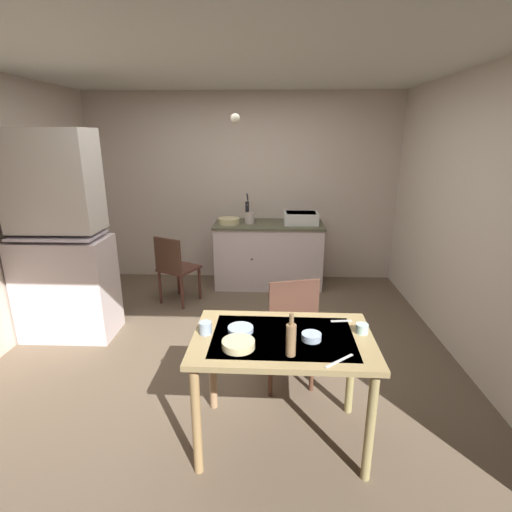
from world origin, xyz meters
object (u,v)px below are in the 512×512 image
object	(u,v)px
hutch_cabinet	(61,245)
mixing_bowl_counter	(229,221)
chair_by_counter	(175,268)
dining_table	(283,352)
hand_pump	(247,210)
chair_far_side	(289,331)
serving_bowl_wide	(241,329)
sink_basin	(301,218)
teacup_cream	(205,328)
glass_bottle	(291,339)

from	to	relation	value
hutch_cabinet	mixing_bowl_counter	bearing A→B (deg)	44.05
chair_by_counter	mixing_bowl_counter	bearing A→B (deg)	46.76
hutch_cabinet	mixing_bowl_counter	size ratio (longest dim) A/B	7.35
mixing_bowl_counter	dining_table	xyz separation A→B (m)	(0.63, -2.82, -0.23)
hand_pump	mixing_bowl_counter	size ratio (longest dim) A/B	1.41
dining_table	chair_far_side	world-z (taller)	chair_far_side
dining_table	hutch_cabinet	bearing A→B (deg)	146.72
mixing_bowl_counter	serving_bowl_wide	xyz separation A→B (m)	(0.36, -2.77, -0.11)
hutch_cabinet	serving_bowl_wide	xyz separation A→B (m)	(1.85, -1.33, -0.17)
sink_basin	chair_by_counter	bearing A→B (deg)	-156.28
hutch_cabinet	chair_far_side	xyz separation A→B (m)	(2.18, -0.80, -0.46)
sink_basin	dining_table	world-z (taller)	sink_basin
hutch_cabinet	chair_by_counter	size ratio (longest dim) A/B	2.41
sink_basin	hand_pump	bearing A→B (deg)	176.36
hand_pump	dining_table	distance (m)	2.97
sink_basin	mixing_bowl_counter	bearing A→B (deg)	-176.98
mixing_bowl_counter	teacup_cream	world-z (taller)	mixing_bowl_counter
mixing_bowl_counter	chair_by_counter	xyz separation A→B (m)	(-0.59, -0.62, -0.44)
dining_table	serving_bowl_wide	world-z (taller)	serving_bowl_wide
dining_table	glass_bottle	xyz separation A→B (m)	(0.04, -0.21, 0.21)
mixing_bowl_counter	serving_bowl_wide	size ratio (longest dim) A/B	1.69
hutch_cabinet	hand_pump	distance (m)	2.30
hutch_cabinet	teacup_cream	world-z (taller)	hutch_cabinet
serving_bowl_wide	glass_bottle	bearing A→B (deg)	-41.29
sink_basin	chair_by_counter	world-z (taller)	sink_basin
dining_table	teacup_cream	xyz separation A→B (m)	(-0.49, 0.02, 0.15)
hand_pump	teacup_cream	distance (m)	2.91
chair_by_counter	teacup_cream	xyz separation A→B (m)	(0.73, -2.18, 0.35)
sink_basin	dining_table	distance (m)	2.90
dining_table	serving_bowl_wide	bearing A→B (deg)	167.90
hand_pump	chair_by_counter	distance (m)	1.23
chair_by_counter	glass_bottle	size ratio (longest dim) A/B	3.25
mixing_bowl_counter	chair_far_side	xyz separation A→B (m)	(0.70, -2.24, -0.40)
mixing_bowl_counter	hand_pump	bearing A→B (deg)	21.89
sink_basin	dining_table	xyz separation A→B (m)	(-0.31, -2.87, -0.27)
hutch_cabinet	dining_table	size ratio (longest dim) A/B	1.79
chair_by_counter	teacup_cream	size ratio (longest dim) A/B	10.65
hutch_cabinet	mixing_bowl_counter	distance (m)	2.06
sink_basin	glass_bottle	size ratio (longest dim) A/B	1.69
sink_basin	glass_bottle	bearing A→B (deg)	-95.15
hutch_cabinet	hand_pump	size ratio (longest dim) A/B	5.23
mixing_bowl_counter	glass_bottle	size ratio (longest dim) A/B	1.07
glass_bottle	sink_basin	bearing A→B (deg)	84.85
dining_table	chair_far_side	size ratio (longest dim) A/B	1.18
serving_bowl_wide	hutch_cabinet	bearing A→B (deg)	144.21
chair_far_side	glass_bottle	bearing A→B (deg)	-92.29
hutch_cabinet	serving_bowl_wide	size ratio (longest dim) A/B	12.43
hand_pump	teacup_cream	world-z (taller)	hand_pump
dining_table	chair_by_counter	distance (m)	2.52
dining_table	serving_bowl_wide	distance (m)	0.30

